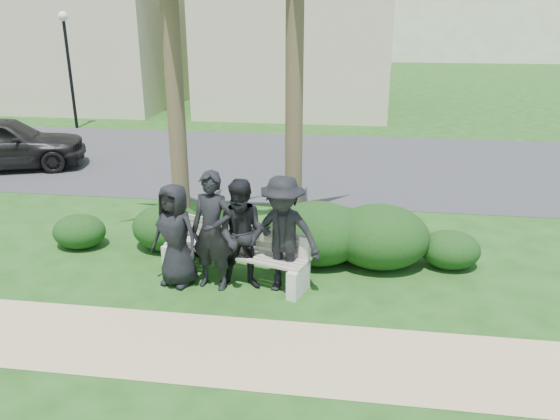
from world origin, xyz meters
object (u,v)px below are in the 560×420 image
Objects in this scene: man_d at (283,235)px; street_lamp at (67,49)px; park_bench at (234,256)px; man_b at (212,231)px; man_c at (244,235)px; man_a at (175,235)px; car_a at (2,143)px.

street_lamp is at bearing 140.15° from man_d.
man_b is (-0.26, -0.34, 0.57)m from park_bench.
street_lamp reaches higher than man_b.
street_lamp is at bearing 122.93° from man_c.
man_c is at bearing -34.28° from park_bench.
man_a is 1.72m from man_d.
man_c reaches higher than man_a.
car_a is at bearing 139.12° from man_c.
car_a is (0.97, -5.97, -2.19)m from street_lamp.
man_a is 1.10m from man_c.
man_b reaches higher than park_bench.
park_bench is 0.60× the size of car_a.
park_bench is 0.71m from man_b.
park_bench is 1.57× the size of man_a.
man_b is (8.69, -12.09, -1.98)m from street_lamp.
man_b is at bearing -166.63° from man_d.
man_c is 10.22m from car_a.
man_a is (8.08, -12.08, -2.10)m from street_lamp.
car_a is (-7.98, 5.78, 0.36)m from park_bench.
park_bench is at bearing -52.73° from street_lamp.
man_d reaches higher than man_c.
man_b is 0.50m from man_c.
car_a is at bearing 156.50° from man_d.
man_b is 9.86m from car_a.
man_d is at bearing -3.77° from man_c.
man_a is 0.90× the size of man_d.
man_d is at bearing 15.18° from man_b.
street_lamp is 2.53× the size of man_a.
car_a is at bearing -80.81° from street_lamp.
man_c reaches higher than park_bench.
street_lamp reaches higher than man_c.
man_a reaches higher than car_a.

